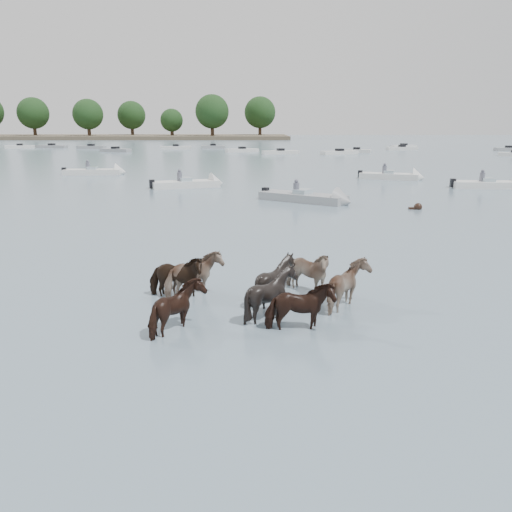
{
  "coord_description": "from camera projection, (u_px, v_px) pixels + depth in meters",
  "views": [
    {
      "loc": [
        -0.98,
        -10.61,
        4.52
      ],
      "look_at": [
        -0.84,
        2.71,
        1.1
      ],
      "focal_mm": 36.36,
      "sensor_mm": 36.0,
      "label": 1
    }
  ],
  "objects": [
    {
      "name": "ground",
      "position": [
        295.0,
        335.0,
        11.41
      ],
      "size": [
        400.0,
        400.0,
        0.0
      ],
      "primitive_type": "plane",
      "color": "slate",
      "rests_on": "ground"
    },
    {
      "name": "shoreline",
      "position": [
        22.0,
        137.0,
        155.87
      ],
      "size": [
        160.0,
        30.0,
        1.0
      ],
      "primitive_type": "cube",
      "color": "#4C4233",
      "rests_on": "ground"
    },
    {
      "name": "pony_herd",
      "position": [
        257.0,
        288.0,
        12.94
      ],
      "size": [
        5.99,
        4.3,
        1.41
      ],
      "color": "black",
      "rests_on": "ground"
    },
    {
      "name": "swimming_pony",
      "position": [
        417.0,
        207.0,
        28.03
      ],
      "size": [
        0.72,
        0.44,
        0.44
      ],
      "color": "black",
      "rests_on": "ground"
    },
    {
      "name": "motorboat_a",
      "position": [
        196.0,
        184.0,
        37.76
      ],
      "size": [
        5.49,
        3.34,
        1.92
      ],
      "rotation": [
        0.0,
        0.0,
        0.36
      ],
      "color": "silver",
      "rests_on": "ground"
    },
    {
      "name": "motorboat_b",
      "position": [
        315.0,
        199.0,
        30.38
      ],
      "size": [
        5.64,
        4.56,
        1.92
      ],
      "rotation": [
        0.0,
        0.0,
        -0.6
      ],
      "color": "gray",
      "rests_on": "ground"
    },
    {
      "name": "motorboat_c",
      "position": [
        398.0,
        177.0,
        42.92
      ],
      "size": [
        5.44,
        3.25,
        1.92
      ],
      "rotation": [
        0.0,
        0.0,
        -0.34
      ],
      "color": "silver",
      "rests_on": "ground"
    },
    {
      "name": "motorboat_d",
      "position": [
        498.0,
        185.0,
        37.19
      ],
      "size": [
        5.52,
        1.92,
        1.92
      ],
      "rotation": [
        0.0,
        0.0,
        -0.06
      ],
      "color": "silver",
      "rests_on": "ground"
    },
    {
      "name": "motorboat_f",
      "position": [
        101.0,
        172.0,
        47.06
      ],
      "size": [
        5.72,
        2.06,
        1.92
      ],
      "rotation": [
        0.0,
        0.0,
        0.09
      ],
      "color": "silver",
      "rests_on": "ground"
    },
    {
      "name": "distant_flotilla",
      "position": [
        257.0,
        149.0,
        88.01
      ],
      "size": [
        105.79,
        28.59,
        0.93
      ],
      "color": "silver",
      "rests_on": "ground"
    },
    {
      "name": "treeline",
      "position": [
        43.0,
        114.0,
        152.97
      ],
      "size": [
        149.75,
        22.53,
        12.56
      ],
      "color": "#382619",
      "rests_on": "ground"
    }
  ]
}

